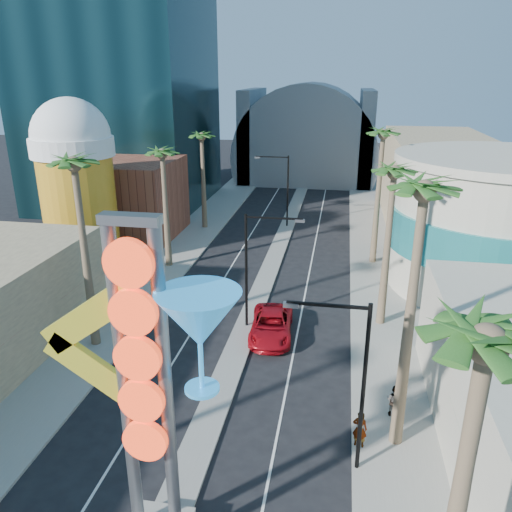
% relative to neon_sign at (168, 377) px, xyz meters
% --- Properties ---
extents(sidewalk_west, '(5.00, 100.00, 0.15)m').
position_rel_neon_sign_xyz_m(sidewalk_west, '(-10.32, 32.04, -7.23)').
color(sidewalk_west, gray).
rests_on(sidewalk_west, ground).
extents(sidewalk_east, '(5.00, 100.00, 0.15)m').
position_rel_neon_sign_xyz_m(sidewalk_east, '(8.68, 32.04, -7.23)').
color(sidewalk_east, gray).
rests_on(sidewalk_east, ground).
extents(median, '(1.60, 84.00, 0.15)m').
position_rel_neon_sign_xyz_m(median, '(-0.82, 35.04, -7.23)').
color(median, gray).
rests_on(median, ground).
extents(brick_filler_west, '(10.00, 10.00, 8.00)m').
position_rel_neon_sign_xyz_m(brick_filler_west, '(-16.82, 35.04, -3.31)').
color(brick_filler_west, brown).
rests_on(brick_filler_west, ground).
extents(filler_east, '(10.00, 20.00, 10.00)m').
position_rel_neon_sign_xyz_m(filler_east, '(15.18, 45.04, -2.31)').
color(filler_east, '#8E795B').
rests_on(filler_east, ground).
extents(beer_mug, '(7.00, 7.00, 14.50)m').
position_rel_neon_sign_xyz_m(beer_mug, '(-17.82, 27.04, 0.54)').
color(beer_mug, orange).
rests_on(beer_mug, ground).
extents(turquoise_building, '(16.60, 16.60, 10.60)m').
position_rel_neon_sign_xyz_m(turquoise_building, '(17.18, 27.04, -2.06)').
color(turquoise_building, '#B6AF9A').
rests_on(turquoise_building, ground).
extents(canopy, '(22.00, 16.00, 22.00)m').
position_rel_neon_sign_xyz_m(canopy, '(-0.82, 69.04, -3.00)').
color(canopy, slate).
rests_on(canopy, ground).
extents(neon_sign, '(6.53, 2.60, 12.55)m').
position_rel_neon_sign_xyz_m(neon_sign, '(0.00, 0.00, 0.00)').
color(neon_sign, gray).
rests_on(neon_sign, ground).
extents(streetlight_0, '(3.79, 0.25, 8.00)m').
position_rel_neon_sign_xyz_m(streetlight_0, '(-0.27, 17.04, -2.43)').
color(streetlight_0, black).
rests_on(streetlight_0, ground).
extents(streetlight_1, '(3.79, 0.25, 8.00)m').
position_rel_neon_sign_xyz_m(streetlight_1, '(-1.36, 41.04, -2.43)').
color(streetlight_1, black).
rests_on(streetlight_1, ground).
extents(streetlight_2, '(3.45, 0.25, 8.00)m').
position_rel_neon_sign_xyz_m(streetlight_2, '(5.91, 5.04, -2.47)').
color(streetlight_2, black).
rests_on(streetlight_2, ground).
extents(palm_1, '(2.40, 2.40, 12.70)m').
position_rel_neon_sign_xyz_m(palm_1, '(-9.82, 13.04, 3.52)').
color(palm_1, brown).
rests_on(palm_1, ground).
extents(palm_2, '(2.40, 2.40, 11.20)m').
position_rel_neon_sign_xyz_m(palm_2, '(-9.82, 27.04, 2.17)').
color(palm_2, brown).
rests_on(palm_2, ground).
extents(palm_3, '(2.40, 2.40, 11.20)m').
position_rel_neon_sign_xyz_m(palm_3, '(-9.82, 39.04, 2.17)').
color(palm_3, brown).
rests_on(palm_3, ground).
extents(palm_4, '(2.40, 2.40, 12.20)m').
position_rel_neon_sign_xyz_m(palm_4, '(8.18, -2.96, 3.07)').
color(palm_4, brown).
rests_on(palm_4, ground).
extents(palm_5, '(2.40, 2.40, 13.20)m').
position_rel_neon_sign_xyz_m(palm_5, '(8.18, 7.04, 3.96)').
color(palm_5, brown).
rests_on(palm_5, ground).
extents(palm_6, '(2.40, 2.40, 11.70)m').
position_rel_neon_sign_xyz_m(palm_6, '(8.18, 19.04, 2.62)').
color(palm_6, brown).
rests_on(palm_6, ground).
extents(palm_7, '(2.40, 2.40, 12.70)m').
position_rel_neon_sign_xyz_m(palm_7, '(8.18, 31.04, 3.52)').
color(palm_7, brown).
rests_on(palm_7, ground).
extents(red_pickup, '(3.08, 5.94, 1.60)m').
position_rel_neon_sign_xyz_m(red_pickup, '(1.02, 16.07, -6.51)').
color(red_pickup, '#B40D18').
rests_on(red_pickup, ground).
extents(pedestrian_a, '(0.74, 0.56, 1.85)m').
position_rel_neon_sign_xyz_m(pedestrian_a, '(6.48, 6.41, -6.23)').
color(pedestrian_a, gray).
rests_on(pedestrian_a, sidewalk_east).
extents(pedestrian_b, '(1.04, 0.97, 1.70)m').
position_rel_neon_sign_xyz_m(pedestrian_b, '(8.21, 8.94, -6.31)').
color(pedestrian_b, gray).
rests_on(pedestrian_b, sidewalk_east).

